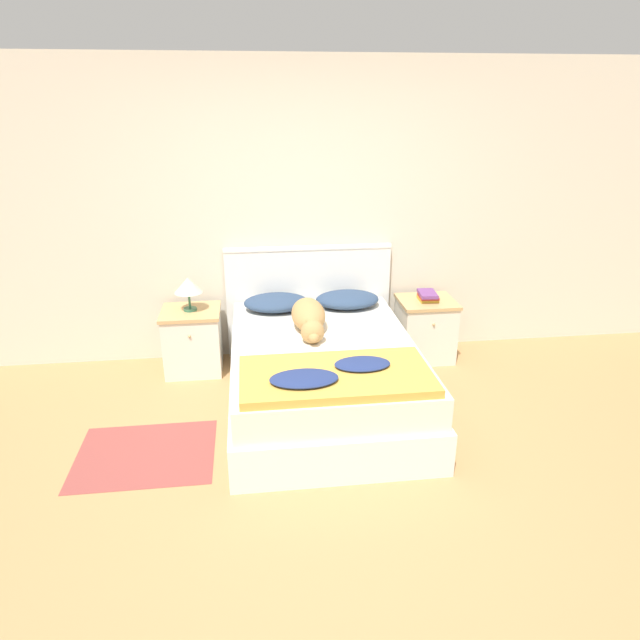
{
  "coord_description": "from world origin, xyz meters",
  "views": [
    {
      "loc": [
        -0.44,
        -2.76,
        2.23
      ],
      "look_at": [
        0.07,
        1.25,
        0.63
      ],
      "focal_mm": 32.0,
      "sensor_mm": 36.0,
      "label": 1
    }
  ],
  "objects": [
    {
      "name": "ground_plane",
      "position": [
        0.0,
        0.0,
        0.0
      ],
      "size": [
        16.0,
        16.0,
        0.0
      ],
      "primitive_type": "plane",
      "color": "tan"
    },
    {
      "name": "dog",
      "position": [
        -0.01,
        1.3,
        0.64
      ],
      "size": [
        0.26,
        0.72,
        0.23
      ],
      "color": "tan",
      "rests_on": "bed"
    },
    {
      "name": "quilt",
      "position": [
        0.06,
        0.44,
        0.57
      ],
      "size": [
        1.22,
        0.65,
        0.1
      ],
      "color": "gold",
      "rests_on": "bed"
    },
    {
      "name": "nightstand_right",
      "position": [
        1.1,
        1.82,
        0.28
      ],
      "size": [
        0.49,
        0.46,
        0.55
      ],
      "color": "silver",
      "rests_on": "ground_plane"
    },
    {
      "name": "book_stack",
      "position": [
        1.1,
        1.81,
        0.59
      ],
      "size": [
        0.17,
        0.24,
        0.08
      ],
      "color": "gold",
      "rests_on": "nightstand_right"
    },
    {
      "name": "table_lamp",
      "position": [
        -0.96,
        1.82,
        0.77
      ],
      "size": [
        0.23,
        0.23,
        0.28
      ],
      "color": "#336B4C",
      "rests_on": "nightstand_left"
    },
    {
      "name": "headboard",
      "position": [
        0.07,
        2.06,
        0.53
      ],
      "size": [
        1.47,
        0.06,
        1.02
      ],
      "color": "white",
      "rests_on": "ground_plane"
    },
    {
      "name": "nightstand_left",
      "position": [
        -0.96,
        1.82,
        0.28
      ],
      "size": [
        0.49,
        0.46,
        0.55
      ],
      "color": "silver",
      "rests_on": "ground_plane"
    },
    {
      "name": "rug",
      "position": [
        -1.19,
        0.57,
        0.0
      ],
      "size": [
        0.91,
        0.75,
        0.0
      ],
      "color": "#93423D",
      "rests_on": "ground_plane"
    },
    {
      "name": "bed",
      "position": [
        0.07,
        1.05,
        0.26
      ],
      "size": [
        1.39,
        1.96,
        0.53
      ],
      "color": "white",
      "rests_on": "ground_plane"
    },
    {
      "name": "pillow_left",
      "position": [
        -0.24,
        1.79,
        0.6
      ],
      "size": [
        0.54,
        0.39,
        0.13
      ],
      "color": "navy",
      "rests_on": "bed"
    },
    {
      "name": "wall_back",
      "position": [
        0.0,
        2.13,
        1.27
      ],
      "size": [
        9.0,
        0.06,
        2.55
      ],
      "color": "beige",
      "rests_on": "ground_plane"
    },
    {
      "name": "pillow_right",
      "position": [
        0.38,
        1.79,
        0.6
      ],
      "size": [
        0.54,
        0.39,
        0.13
      ],
      "color": "navy",
      "rests_on": "bed"
    }
  ]
}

